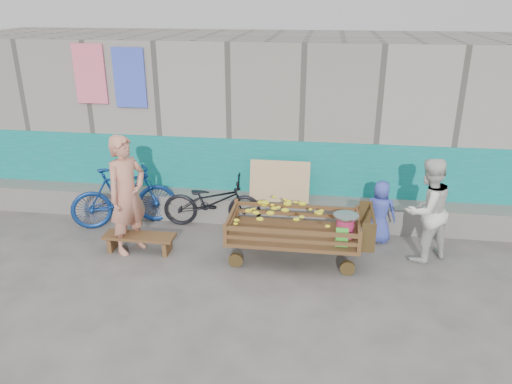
# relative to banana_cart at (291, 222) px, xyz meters

# --- Properties ---
(ground) EXTENTS (80.00, 80.00, 0.00)m
(ground) POSITION_rel_banana_cart_xyz_m (-0.59, -1.07, -0.61)
(ground) COLOR #4D4A47
(ground) RESTS_ON ground
(building_wall) EXTENTS (12.00, 3.50, 3.00)m
(building_wall) POSITION_rel_banana_cart_xyz_m (-0.59, 2.98, 0.86)
(building_wall) COLOR gray
(building_wall) RESTS_ON ground
(banana_cart) EXTENTS (2.11, 0.96, 0.90)m
(banana_cart) POSITION_rel_banana_cart_xyz_m (0.00, 0.00, 0.00)
(banana_cart) COLOR brown
(banana_cart) RESTS_ON ground
(bench) EXTENTS (1.09, 0.33, 0.27)m
(bench) POSITION_rel_banana_cart_xyz_m (-2.32, -0.09, -0.41)
(bench) COLOR brown
(bench) RESTS_ON ground
(vendor_man) EXTENTS (0.71, 0.80, 1.84)m
(vendor_man) POSITION_rel_banana_cart_xyz_m (-2.46, -0.06, 0.31)
(vendor_man) COLOR tan
(vendor_man) RESTS_ON ground
(woman) EXTENTS (0.97, 0.92, 1.58)m
(woman) POSITION_rel_banana_cart_xyz_m (1.95, 0.30, 0.18)
(woman) COLOR silver
(woman) RESTS_ON ground
(child) EXTENTS (0.54, 0.39, 1.02)m
(child) POSITION_rel_banana_cart_xyz_m (1.35, 0.77, -0.10)
(child) COLOR #3C4AB2
(child) RESTS_ON ground
(bicycle_dark) EXTENTS (1.72, 0.75, 0.88)m
(bicycle_dark) POSITION_rel_banana_cart_xyz_m (-1.41, 0.98, -0.17)
(bicycle_dark) COLOR black
(bicycle_dark) RESTS_ON ground
(bicycle_blue) EXTENTS (1.80, 1.19, 1.05)m
(bicycle_blue) POSITION_rel_banana_cart_xyz_m (-2.90, 0.78, -0.08)
(bicycle_blue) COLOR navy
(bicycle_blue) RESTS_ON ground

